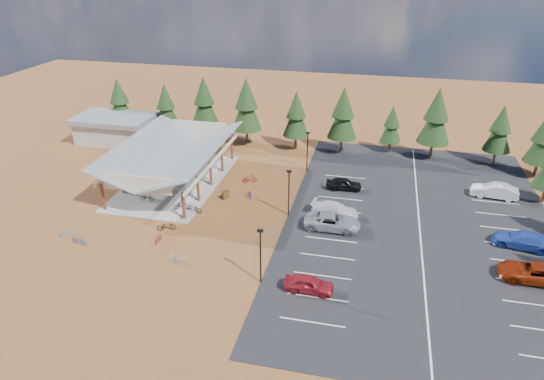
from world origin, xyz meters
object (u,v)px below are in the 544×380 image
object	(u,v)px
outbuilding	(115,129)
bike_4	(181,205)
lamp_post_2	(307,149)
bike_7	(196,164)
car_7	(523,240)
trash_bin_1	(225,195)
bike_pavilion	(173,153)
lamp_post_1	(289,190)
car_0	(309,284)
bike_5	(187,190)
bike_15	(250,179)
car_9	(494,191)
bike_14	(250,194)
car_6	(533,272)
bike_0	(147,197)
bike_12	(166,226)
bike_13	(177,258)
car_2	(332,222)
bike_11	(158,238)
bike_1	(138,186)
bike_16	(194,208)
lamp_post_0	(260,252)
bike_10	(79,240)
bike_6	(202,178)
car_4	(344,184)
trash_bin_0	(227,194)
bike_9	(67,231)
car_3	(335,210)

from	to	relation	value
outbuilding	bike_4	distance (m)	24.83
lamp_post_2	bike_7	xyz separation A→B (m)	(-14.09, -2.50, -2.37)
car_7	trash_bin_1	bearing A→B (deg)	-84.99
bike_pavilion	trash_bin_1	bearing A→B (deg)	-22.44
lamp_post_1	car_0	size ratio (longest dim) A/B	1.26
bike_5	bike_15	distance (m)	7.83
car_9	bike_14	bearing A→B (deg)	-71.02
car_6	bike_14	bearing A→B (deg)	-107.15
bike_15	car_9	bearing A→B (deg)	-110.36
lamp_post_2	bike_0	xyz separation A→B (m)	(-16.01, -12.55, -2.44)
bike_7	bike_14	distance (m)	11.00
bike_12	bike_13	xyz separation A→B (m)	(3.28, -5.11, 0.05)
bike_5	car_2	bearing A→B (deg)	-82.44
trash_bin_1	bike_11	xyz separation A→B (m)	(-3.39, -10.18, -0.00)
bike_1	bike_16	world-z (taller)	bike_1
trash_bin_1	car_2	bearing A→B (deg)	-17.18
bike_12	car_0	xyz separation A→B (m)	(15.43, -6.44, 0.24)
lamp_post_0	bike_10	distance (m)	18.60
bike_6	bike_13	bearing A→B (deg)	-153.00
car_7	bike_10	bearing A→B (deg)	-66.63
car_4	bike_4	bearing A→B (deg)	113.24
trash_bin_0	lamp_post_2	bearing A→B (deg)	51.62
lamp_post_2	bike_14	distance (m)	10.54
lamp_post_0	bike_4	xyz separation A→B (m)	(-11.50, 10.45, -2.42)
trash_bin_0	bike_5	bearing A→B (deg)	-173.34
bike_0	bike_9	bearing A→B (deg)	152.21
bike_15	car_2	world-z (taller)	car_2
bike_13	bike_15	xyz separation A→B (m)	(1.86, 17.80, -0.00)
bike_1	car_9	xyz separation A→B (m)	(40.23, 7.40, 0.28)
bike_pavilion	bike_14	size ratio (longest dim) A/B	12.73
bike_11	bike_12	size ratio (longest dim) A/B	0.79
bike_11	bike_6	bearing A→B (deg)	93.04
bike_15	car_2	bearing A→B (deg)	-153.65
bike_0	car_2	xyz separation A→B (m)	(20.87, -1.34, 0.29)
car_2	bike_5	bearing A→B (deg)	76.75
car_4	car_3	bearing A→B (deg)	172.21
trash_bin_1	car_7	distance (m)	30.64
bike_0	car_6	world-z (taller)	car_6
car_7	trash_bin_0	bearing A→B (deg)	-85.74
bike_13	car_3	distance (m)	17.47
bike_10	car_2	size ratio (longest dim) A/B	0.29
trash_bin_0	bike_6	world-z (taller)	bike_6
trash_bin_1	bike_6	xyz separation A→B (m)	(-3.97, 3.57, 0.14)
trash_bin_1	car_0	xyz separation A→B (m)	(11.89, -14.32, 0.29)
car_3	bike_16	bearing A→B (deg)	107.95
bike_14	bike_pavilion	bearing A→B (deg)	145.00
lamp_post_2	bike_13	distance (m)	24.47
lamp_post_0	lamp_post_2	xyz separation A→B (m)	(0.00, 24.00, 0.00)
lamp_post_1	bike_4	bearing A→B (deg)	-172.33
lamp_post_2	bike_6	bearing A→B (deg)	-151.23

